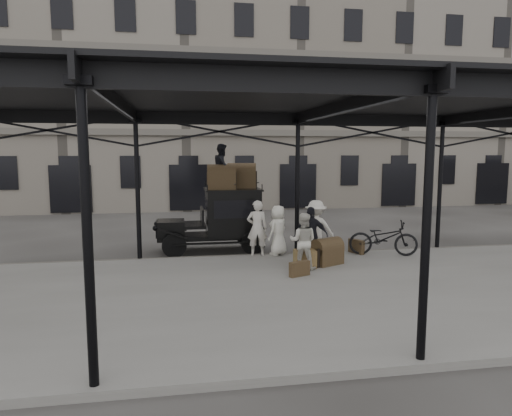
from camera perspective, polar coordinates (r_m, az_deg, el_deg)
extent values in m
plane|color=#383533|center=(13.23, 7.30, -8.05)|extent=(120.00, 120.00, 0.00)
cube|color=slate|center=(11.38, 10.28, -10.23)|extent=(28.00, 8.00, 0.15)
cylinder|color=black|center=(14.75, 5.18, 2.04)|extent=(0.14, 0.14, 4.30)
cylinder|color=black|center=(7.54, 20.48, -3.24)|extent=(0.14, 0.14, 4.30)
cube|color=black|center=(14.73, 5.28, 11.10)|extent=(22.00, 0.10, 0.45)
cube|color=black|center=(7.50, 21.28, 14.57)|extent=(22.00, 0.10, 0.45)
cube|color=black|center=(11.22, 10.27, 13.16)|extent=(22.50, 9.00, 0.08)
cube|color=silver|center=(11.23, 10.28, 13.51)|extent=(18.00, 7.00, 0.04)
cube|color=slate|center=(30.64, -2.58, 13.76)|extent=(64.00, 8.00, 14.00)
cylinder|color=black|center=(15.08, -10.19, -4.66)|extent=(0.80, 0.10, 0.80)
cylinder|color=black|center=(16.49, -10.14, -3.65)|extent=(0.80, 0.10, 0.80)
cylinder|color=black|center=(15.26, -0.36, -4.40)|extent=(0.80, 0.10, 0.80)
cylinder|color=black|center=(16.66, -1.15, -3.43)|extent=(0.80, 0.10, 0.80)
cube|color=black|center=(15.79, -5.63, -3.50)|extent=(3.60, 1.25, 0.12)
cube|color=black|center=(15.70, -10.57, -2.53)|extent=(0.90, 1.00, 0.55)
cube|color=black|center=(15.72, -12.28, -2.56)|extent=(0.06, 0.70, 0.55)
cube|color=black|center=(15.69, -7.65, -2.11)|extent=(0.70, 1.30, 0.10)
cube|color=black|center=(15.73, -2.94, -0.56)|extent=(1.80, 1.45, 1.55)
cube|color=black|center=(14.98, -2.62, -0.17)|extent=(1.40, 0.02, 0.60)
cube|color=black|center=(15.64, -2.96, 2.35)|extent=(1.90, 1.55, 0.06)
imported|color=beige|center=(14.41, 0.14, -2.52)|extent=(0.69, 0.50, 1.77)
imported|color=beige|center=(12.88, 5.90, -4.13)|extent=(0.95, 0.86, 1.59)
imported|color=silver|center=(14.56, 2.78, -2.79)|extent=(0.92, 0.90, 1.59)
imported|color=black|center=(13.54, 6.90, -3.39)|extent=(1.06, 0.66, 1.68)
imported|color=silver|center=(14.34, 7.47, -2.59)|extent=(1.25, 0.85, 1.79)
imported|color=black|center=(15.08, 15.62, -3.62)|extent=(2.26, 1.37, 1.12)
imported|color=black|center=(15.46, -4.23, 5.21)|extent=(0.71, 0.84, 1.52)
cube|color=olive|center=(13.15, 6.14, -6.32)|extent=(0.62, 0.47, 0.50)
cube|color=#4A3922|center=(15.21, 12.43, -4.71)|extent=(0.37, 0.61, 0.45)
cube|color=#4A3922|center=(12.25, 5.46, -7.57)|extent=(0.61, 0.37, 0.40)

